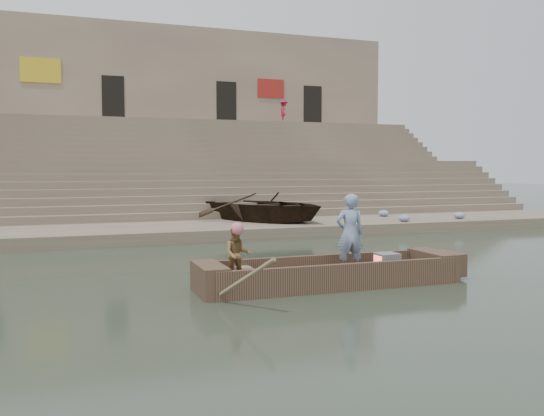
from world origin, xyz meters
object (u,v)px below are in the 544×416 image
rowing_man (237,254)px  main_rowboat (329,281)px  beached_rowboat (266,207)px  television (387,262)px  pedestrian (284,112)px  standing_man (350,233)px

rowing_man → main_rowboat: bearing=9.5°
beached_rowboat → television: bearing=-122.9°
television → beached_rowboat: beached_rowboat is taller
pedestrian → rowing_man: bearing=173.3°
main_rowboat → pedestrian: pedestrian is taller
standing_man → rowing_man: (-2.54, -0.15, -0.29)m
main_rowboat → beached_rowboat: beached_rowboat is taller
main_rowboat → beached_rowboat: size_ratio=0.94×
rowing_man → beached_rowboat: 11.21m
rowing_man → television: bearing=9.3°
rowing_man → standing_man: bearing=12.4°
main_rowboat → rowing_man: size_ratio=4.51×
standing_man → television: bearing=179.8°
main_rowboat → rowing_man: (-2.00, -0.02, 0.66)m
television → beached_rowboat: bearing=85.2°
standing_man → pedestrian: 25.70m
main_rowboat → pedestrian: 26.19m
television → pedestrian: bearing=74.0°
standing_man → television: standing_man is taller
main_rowboat → beached_rowboat: bearing=77.9°
main_rowboat → beached_rowboat: 10.64m
rowing_man → television: (3.36, 0.02, -0.35)m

